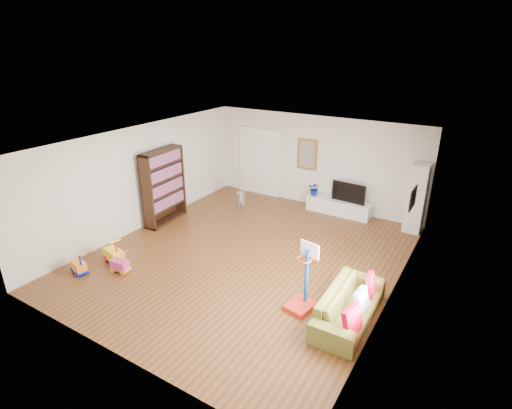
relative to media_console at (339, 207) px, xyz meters
The scene contains 25 objects.
floor 3.58m from the media_console, 104.98° to the right, with size 6.50×7.50×0.00m, color brown.
ceiling 4.35m from the media_console, 104.98° to the right, with size 6.50×7.50×0.00m, color white.
wall_back 1.49m from the media_console, 162.22° to the left, with size 6.50×0.00×2.70m, color silver.
wall_front 7.35m from the media_console, 97.31° to the right, with size 6.50×0.00×2.70m, color silver.
wall_left 5.53m from the media_console, 140.39° to the right, with size 0.00×7.50×2.70m, color silver.
wall_right 4.32m from the media_console, 56.04° to the right, with size 0.00×7.50×2.70m, color white.
navy_accent 3.50m from the media_console, 41.63° to the right, with size 0.01×3.20×1.70m, color black.
olive_wainscot 3.10m from the media_console, 41.63° to the right, with size 0.01×3.20×1.00m, color brown.
doorway 2.96m from the media_console, behind, with size 1.45×0.06×2.10m, color white.
painting_back 1.79m from the media_console, 167.68° to the left, with size 0.62×0.06×0.92m, color gold.
artwork_right 3.20m from the media_console, 39.53° to the right, with size 0.04×0.56×0.46m, color #7F3F8C.
media_console is the anchor object (origin of this frame).
tall_cabinet 2.18m from the media_console, ahead, with size 0.43×0.43×1.84m, color white.
bookshelf 4.96m from the media_console, 142.73° to the right, with size 0.36×1.38×2.02m, color black.
sofa 4.80m from the media_console, 67.15° to the right, with size 2.02×0.79×0.59m, color olive.
basketball_hoop 4.74m from the media_console, 77.77° to the right, with size 0.45×0.55×1.32m, color red.
ride_on_yellow 6.23m from the media_console, 122.46° to the right, with size 0.44×0.28×0.59m, color #FFF019.
ride_on_orange 6.97m from the media_console, 121.08° to the right, with size 0.38×0.24×0.51m, color orange.
ride_on_pink 6.18m from the media_console, 117.81° to the right, with size 0.38×0.24×0.51m, color #CB348F.
child 2.83m from the media_console, 152.45° to the right, with size 0.28×0.19×0.78m, color slate.
tv 0.57m from the media_console, 10.83° to the left, with size 0.98×0.13×0.57m, color black.
vase_plant 0.87m from the media_console, behind, with size 0.36×0.31×0.40m, color navy.
pillow_left 5.43m from the media_console, 67.28° to the right, with size 0.11×0.41×0.41m, color #C5032D.
pillow_center 4.87m from the media_console, 64.97° to the right, with size 0.10×0.38×0.38m, color white.
pillow_right 4.35m from the media_console, 61.83° to the right, with size 0.10×0.37×0.37m, color #C10028.
Camera 1 is at (4.44, -6.85, 4.62)m, focal length 28.00 mm.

